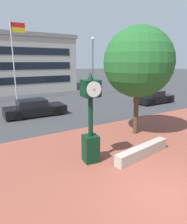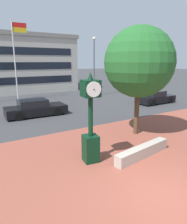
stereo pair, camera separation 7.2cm
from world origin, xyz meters
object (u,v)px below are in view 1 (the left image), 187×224
at_px(plaza_tree, 140,64).
at_px(car_street_mid, 34,109).
at_px(street_lamp_post, 93,61).
at_px(street_clock, 91,122).
at_px(car_street_near, 154,98).
at_px(flagpole_secondary, 14,55).

xyz_separation_m(plaza_tree, car_street_mid, (-3.98, 7.01, -3.39)).
xyz_separation_m(car_street_mid, street_lamp_post, (8.88, 5.70, 3.59)).
xyz_separation_m(plaza_tree, street_lamp_post, (4.90, 12.71, 0.20)).
distance_m(street_clock, car_street_near, 14.00).
distance_m(car_street_mid, street_lamp_post, 11.14).
height_order(car_street_near, car_street_mid, same).
xyz_separation_m(plaza_tree, car_street_near, (7.66, 5.55, -3.40)).
bearing_deg(plaza_tree, car_street_near, 35.92).
bearing_deg(street_lamp_post, car_street_near, -68.85).
bearing_deg(car_street_mid, street_lamp_post, 124.57).
bearing_deg(car_street_mid, car_street_near, 84.74).
height_order(street_clock, flagpole_secondary, flagpole_secondary).
bearing_deg(street_lamp_post, flagpole_secondary, 170.25).
xyz_separation_m(plaza_tree, flagpole_secondary, (-3.59, 14.16, 0.81)).
height_order(street_clock, plaza_tree, plaza_tree).
bearing_deg(car_street_mid, street_clock, 0.16).
height_order(car_street_mid, flagpole_secondary, flagpole_secondary).
distance_m(plaza_tree, flagpole_secondary, 14.63).
distance_m(car_street_near, street_lamp_post, 8.47).
bearing_deg(car_street_near, plaza_tree, -54.56).
bearing_deg(flagpole_secondary, street_clock, -92.35).
height_order(plaza_tree, car_street_near, plaza_tree).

